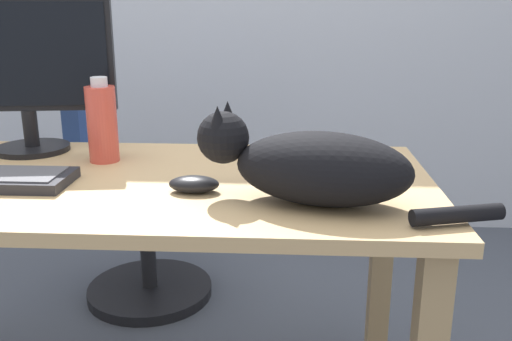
{
  "coord_description": "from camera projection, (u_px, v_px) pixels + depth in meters",
  "views": [
    {
      "loc": [
        0.4,
        -1.26,
        1.1
      ],
      "look_at": [
        0.33,
        -0.13,
        0.77
      ],
      "focal_mm": 39.66,
      "sensor_mm": 36.0,
      "label": 1
    }
  ],
  "objects": [
    {
      "name": "desk",
      "position": [
        121.0,
        217.0,
        1.36
      ],
      "size": [
        1.48,
        0.69,
        0.71
      ],
      "color": "tan",
      "rests_on": "ground_plane"
    },
    {
      "name": "office_chair",
      "position": [
        132.0,
        196.0,
        2.13
      ],
      "size": [
        0.48,
        0.48,
        0.94
      ],
      "color": "black",
      "rests_on": "ground_plane"
    },
    {
      "name": "monitor",
      "position": [
        24.0,
        69.0,
        1.51
      ],
      "size": [
        0.48,
        0.2,
        0.42
      ],
      "color": "black",
      "rests_on": "desk"
    },
    {
      "name": "cat",
      "position": [
        312.0,
        165.0,
        1.14
      ],
      "size": [
        0.6,
        0.27,
        0.2
      ],
      "color": "black",
      "rests_on": "desk"
    },
    {
      "name": "computer_mouse",
      "position": [
        194.0,
        184.0,
        1.23
      ],
      "size": [
        0.11,
        0.06,
        0.04
      ],
      "primitive_type": "ellipsoid",
      "color": "black",
      "rests_on": "desk"
    },
    {
      "name": "water_bottle",
      "position": [
        102.0,
        123.0,
        1.45
      ],
      "size": [
        0.08,
        0.08,
        0.22
      ],
      "color": "#D84C3D",
      "rests_on": "desk"
    }
  ]
}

